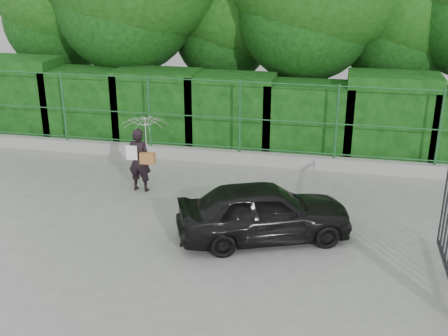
# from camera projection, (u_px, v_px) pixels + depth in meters

# --- Properties ---
(ground) EXTENTS (80.00, 80.00, 0.00)m
(ground) POSITION_uv_depth(u_px,v_px,m) (172.00, 249.00, 9.94)
(ground) COLOR gray
(kerb) EXTENTS (14.00, 0.25, 0.30)m
(kerb) POSITION_uv_depth(u_px,v_px,m) (224.00, 156.00, 14.00)
(kerb) COLOR #9E9E99
(kerb) RESTS_ON ground
(fence) EXTENTS (14.13, 0.06, 1.80)m
(fence) POSITION_uv_depth(u_px,v_px,m) (233.00, 116.00, 13.58)
(fence) COLOR #1E5329
(fence) RESTS_ON kerb
(hedge) EXTENTS (14.20, 1.20, 2.23)m
(hedge) POSITION_uv_depth(u_px,v_px,m) (227.00, 112.00, 14.62)
(hedge) COLOR black
(hedge) RESTS_ON ground
(woman) EXTENTS (0.98, 1.00, 1.68)m
(woman) POSITION_uv_depth(u_px,v_px,m) (144.00, 142.00, 12.01)
(woman) COLOR black
(woman) RESTS_ON ground
(car) EXTENTS (3.39, 2.33, 1.07)m
(car) POSITION_uv_depth(u_px,v_px,m) (264.00, 211.00, 10.14)
(car) COLOR black
(car) RESTS_ON ground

